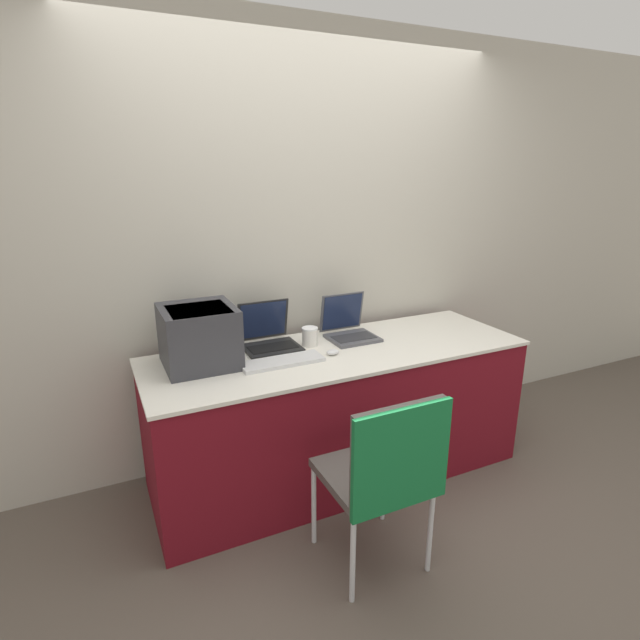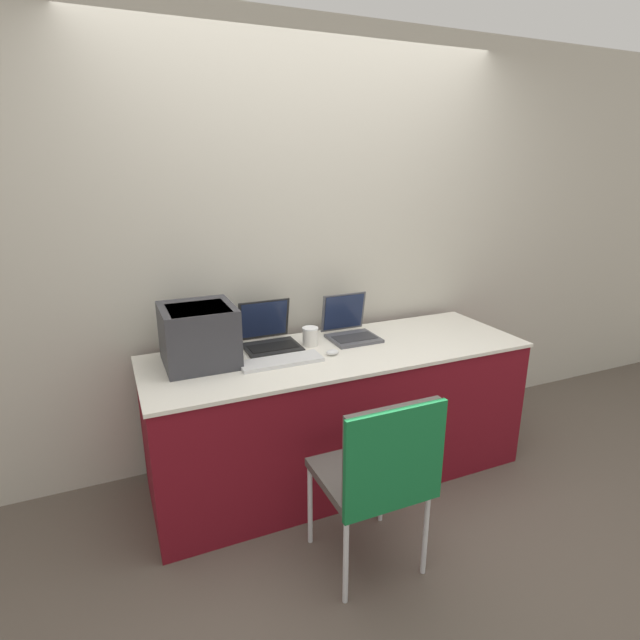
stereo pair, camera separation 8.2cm
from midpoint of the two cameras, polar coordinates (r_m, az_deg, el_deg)
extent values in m
plane|color=brown|center=(2.95, 4.58, -20.29)|extent=(14.00, 14.00, 0.00)
cube|color=#B7B2A3|center=(3.12, -2.47, 8.09)|extent=(8.00, 0.05, 2.60)
cube|color=maroon|center=(3.01, 1.31, -10.69)|extent=(2.16, 0.72, 0.78)
cube|color=silver|center=(2.84, 1.36, -3.59)|extent=(2.18, 0.74, 0.02)
cube|color=#333338|center=(2.66, -14.52, -1.82)|extent=(0.37, 0.37, 0.31)
cube|color=#51565B|center=(2.59, -14.57, 0.62)|extent=(0.30, 0.28, 0.06)
cube|color=black|center=(2.85, -6.31, -3.21)|extent=(0.31, 0.24, 0.02)
cube|color=black|center=(2.84, -6.24, -3.09)|extent=(0.27, 0.13, 0.00)
cube|color=black|center=(2.95, -7.36, 0.03)|extent=(0.31, 0.06, 0.24)
cube|color=#192342|center=(2.94, -7.32, 0.02)|extent=(0.28, 0.05, 0.21)
cube|color=#4C4C51|center=(3.00, 2.98, -2.08)|extent=(0.28, 0.24, 0.02)
cube|color=#2D2D30|center=(2.99, 3.09, -1.96)|extent=(0.25, 0.13, 0.00)
cube|color=#4C4C51|center=(3.08, 1.74, 0.96)|extent=(0.28, 0.05, 0.24)
cube|color=#192342|center=(3.08, 1.80, 0.95)|extent=(0.26, 0.04, 0.22)
cube|color=silver|center=(2.65, -5.25, -4.76)|extent=(0.44, 0.15, 0.02)
cylinder|color=white|center=(2.89, -1.98, -1.98)|extent=(0.09, 0.09, 0.10)
cylinder|color=white|center=(2.87, -2.00, -0.97)|extent=(0.09, 0.09, 0.01)
ellipsoid|color=silver|center=(2.76, 0.61, -3.71)|extent=(0.07, 0.05, 0.03)
cube|color=#4C4742|center=(2.38, 4.87, -17.17)|extent=(0.44, 0.43, 0.04)
cube|color=#4C4742|center=(2.12, 7.81, -14.70)|extent=(0.44, 0.03, 0.42)
cylinder|color=silver|center=(2.59, -1.68, -20.39)|extent=(0.02, 0.02, 0.43)
cylinder|color=silver|center=(2.74, 6.40, -18.09)|extent=(0.02, 0.02, 0.43)
cylinder|color=silver|center=(2.32, 2.64, -25.71)|extent=(0.02, 0.02, 0.43)
cylinder|color=silver|center=(2.49, 11.49, -22.57)|extent=(0.02, 0.02, 0.43)
cube|color=#146633|center=(2.11, 8.20, -15.52)|extent=(0.46, 0.02, 0.46)
camera|label=1|loc=(0.04, -90.85, -0.26)|focal=28.00mm
camera|label=2|loc=(0.04, 89.15, 0.26)|focal=28.00mm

